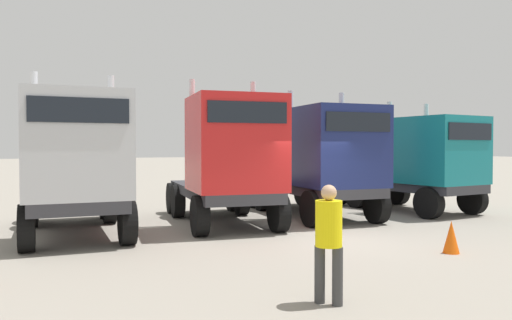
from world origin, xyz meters
The scene contains 7 objects.
ground centered at (0.00, 0.00, 0.00)m, with size 200.00×200.00×0.00m, color gray.
semi_truck_silver centered at (-5.94, 2.73, 1.92)m, with size 2.85×6.21×4.27m.
semi_truck_red centered at (-1.72, 2.83, 1.97)m, with size 3.33×6.35×4.36m.
semi_truck_navy centered at (1.72, 3.03, 1.88)m, with size 3.11×6.66×4.19m.
semi_truck_teal centered at (5.85, 2.92, 1.79)m, with size 3.00×6.00×3.97m.
visitor_in_hivis centered at (-3.10, -4.35, 1.04)m, with size 0.56×0.56×1.79m.
traffic_cone_far centered at (1.37, -2.49, 0.36)m, with size 0.36×0.36×0.72m, color #F2590C.
Camera 1 is at (-7.29, -10.60, 2.35)m, focal length 35.31 mm.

